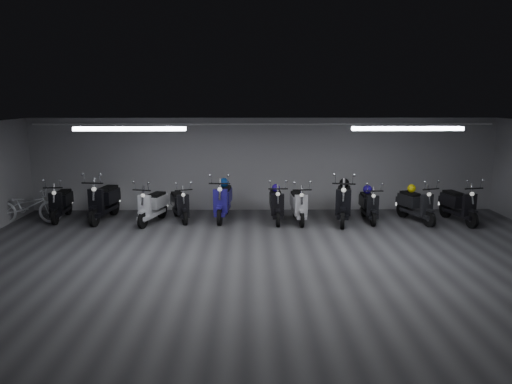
{
  "coord_description": "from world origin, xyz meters",
  "views": [
    {
      "loc": [
        -0.44,
        -9.53,
        3.43
      ],
      "look_at": [
        -0.26,
        2.5,
        1.05
      ],
      "focal_mm": 34.08,
      "sensor_mm": 36.0,
      "label": 1
    }
  ],
  "objects_px": {
    "scooter_8": "(369,200)",
    "scooter_0": "(61,198)",
    "scooter_3": "(180,200)",
    "helmet_2": "(412,188)",
    "scooter_2": "(152,201)",
    "helmet_4": "(367,189)",
    "scooter_5": "(276,199)",
    "scooter_9": "(416,200)",
    "scooter_7": "(344,196)",
    "scooter_10": "(459,199)",
    "helmet_3": "(276,188)",
    "scooter_4": "(223,195)",
    "scooter_1": "(104,195)",
    "helmet_0": "(224,183)",
    "scooter_6": "(299,200)",
    "bicycle": "(27,202)",
    "helmet_1": "(344,183)"
  },
  "relations": [
    {
      "from": "scooter_4",
      "to": "scooter_5",
      "type": "height_order",
      "value": "scooter_4"
    },
    {
      "from": "scooter_0",
      "to": "scooter_6",
      "type": "distance_m",
      "value": 6.66
    },
    {
      "from": "scooter_6",
      "to": "scooter_10",
      "type": "xyz_separation_m",
      "value": [
        4.39,
        -0.14,
        0.03
      ]
    },
    {
      "from": "scooter_3",
      "to": "bicycle",
      "type": "xyz_separation_m",
      "value": [
        -4.13,
        -0.24,
        -0.01
      ]
    },
    {
      "from": "scooter_1",
      "to": "scooter_5",
      "type": "distance_m",
      "value": 4.81
    },
    {
      "from": "scooter_1",
      "to": "scooter_8",
      "type": "distance_m",
      "value": 7.37
    },
    {
      "from": "scooter_7",
      "to": "helmet_1",
      "type": "bearing_deg",
      "value": 90.0
    },
    {
      "from": "scooter_0",
      "to": "scooter_2",
      "type": "relative_size",
      "value": 0.99
    },
    {
      "from": "scooter_4",
      "to": "scooter_0",
      "type": "bearing_deg",
      "value": -175.56
    },
    {
      "from": "scooter_5",
      "to": "scooter_3",
      "type": "bearing_deg",
      "value": 175.83
    },
    {
      "from": "scooter_8",
      "to": "helmet_3",
      "type": "bearing_deg",
      "value": 174.15
    },
    {
      "from": "scooter_0",
      "to": "bicycle",
      "type": "relative_size",
      "value": 0.94
    },
    {
      "from": "scooter_2",
      "to": "scooter_4",
      "type": "distance_m",
      "value": 1.95
    },
    {
      "from": "scooter_4",
      "to": "scooter_10",
      "type": "relative_size",
      "value": 1.07
    },
    {
      "from": "scooter_6",
      "to": "scooter_5",
      "type": "bearing_deg",
      "value": 170.95
    },
    {
      "from": "scooter_0",
      "to": "scooter_5",
      "type": "distance_m",
      "value": 6.05
    },
    {
      "from": "scooter_9",
      "to": "helmet_0",
      "type": "bearing_deg",
      "value": 154.25
    },
    {
      "from": "scooter_7",
      "to": "scooter_10",
      "type": "bearing_deg",
      "value": 10.69
    },
    {
      "from": "scooter_4",
      "to": "scooter_5",
      "type": "distance_m",
      "value": 1.51
    },
    {
      "from": "scooter_2",
      "to": "helmet_0",
      "type": "xyz_separation_m",
      "value": [
        1.93,
        0.64,
        0.38
      ]
    },
    {
      "from": "scooter_2",
      "to": "scooter_7",
      "type": "relative_size",
      "value": 0.86
    },
    {
      "from": "helmet_2",
      "to": "helmet_3",
      "type": "relative_size",
      "value": 1.03
    },
    {
      "from": "scooter_5",
      "to": "scooter_9",
      "type": "height_order",
      "value": "scooter_5"
    },
    {
      "from": "scooter_1",
      "to": "helmet_0",
      "type": "height_order",
      "value": "scooter_1"
    },
    {
      "from": "scooter_10",
      "to": "helmet_0",
      "type": "bearing_deg",
      "value": 162.36
    },
    {
      "from": "scooter_4",
      "to": "helmet_0",
      "type": "distance_m",
      "value": 0.4
    },
    {
      "from": "scooter_5",
      "to": "scooter_9",
      "type": "xyz_separation_m",
      "value": [
        3.85,
        -0.12,
        -0.0
      ]
    },
    {
      "from": "scooter_4",
      "to": "bicycle",
      "type": "bearing_deg",
      "value": -171.48
    },
    {
      "from": "scooter_0",
      "to": "scooter_7",
      "type": "bearing_deg",
      "value": -5.97
    },
    {
      "from": "scooter_1",
      "to": "helmet_1",
      "type": "bearing_deg",
      "value": 7.41
    },
    {
      "from": "scooter_4",
      "to": "scooter_8",
      "type": "xyz_separation_m",
      "value": [
        4.06,
        -0.25,
        -0.11
      ]
    },
    {
      "from": "scooter_2",
      "to": "scooter_5",
      "type": "distance_m",
      "value": 3.4
    },
    {
      "from": "scooter_8",
      "to": "helmet_4",
      "type": "relative_size",
      "value": 6.41
    },
    {
      "from": "scooter_8",
      "to": "scooter_0",
      "type": "bearing_deg",
      "value": 177.92
    },
    {
      "from": "scooter_8",
      "to": "helmet_2",
      "type": "bearing_deg",
      "value": 5.92
    },
    {
      "from": "scooter_5",
      "to": "helmet_4",
      "type": "distance_m",
      "value": 2.58
    },
    {
      "from": "scooter_3",
      "to": "helmet_0",
      "type": "xyz_separation_m",
      "value": [
        1.22,
        0.35,
        0.42
      ]
    },
    {
      "from": "scooter_4",
      "to": "helmet_3",
      "type": "bearing_deg",
      "value": 5.26
    },
    {
      "from": "scooter_0",
      "to": "helmet_0",
      "type": "height_order",
      "value": "scooter_0"
    },
    {
      "from": "scooter_2",
      "to": "helmet_3",
      "type": "distance_m",
      "value": 3.43
    },
    {
      "from": "scooter_2",
      "to": "helmet_2",
      "type": "height_order",
      "value": "scooter_2"
    },
    {
      "from": "scooter_3",
      "to": "helmet_2",
      "type": "relative_size",
      "value": 6.85
    },
    {
      "from": "scooter_0",
      "to": "helmet_1",
      "type": "distance_m",
      "value": 7.95
    },
    {
      "from": "helmet_2",
      "to": "helmet_3",
      "type": "distance_m",
      "value": 3.78
    },
    {
      "from": "scooter_3",
      "to": "helmet_1",
      "type": "distance_m",
      "value": 4.61
    },
    {
      "from": "scooter_3",
      "to": "helmet_3",
      "type": "xyz_separation_m",
      "value": [
        2.69,
        0.09,
        0.31
      ]
    },
    {
      "from": "helmet_3",
      "to": "helmet_4",
      "type": "xyz_separation_m",
      "value": [
        2.57,
        -0.04,
        -0.04
      ]
    },
    {
      "from": "scooter_0",
      "to": "scooter_10",
      "type": "xyz_separation_m",
      "value": [
        11.04,
        -0.48,
        0.03
      ]
    },
    {
      "from": "bicycle",
      "to": "scooter_8",
      "type": "bearing_deg",
      "value": -93.44
    },
    {
      "from": "helmet_0",
      "to": "helmet_2",
      "type": "distance_m",
      "value": 5.26
    }
  ]
}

